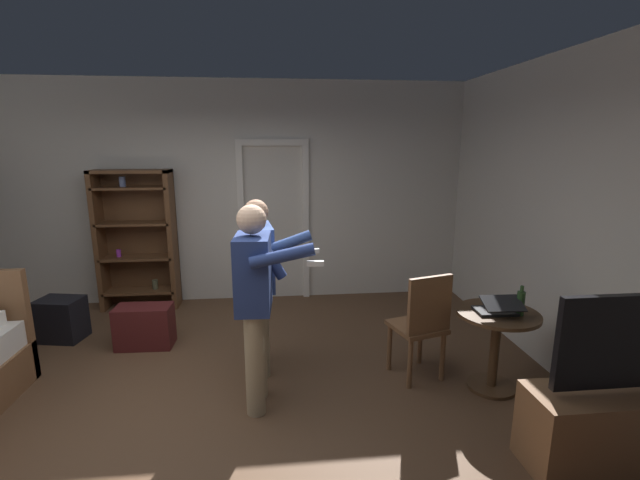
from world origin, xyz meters
The scene contains 14 objects.
ground_plane centered at (0.00, 0.00, 0.00)m, with size 6.91×6.91×0.00m, color brown.
wall_back centered at (0.00, 2.68, 1.43)m, with size 6.52×0.12×2.87m, color beige.
wall_right centered at (3.20, 0.00, 1.43)m, with size 0.12×5.49×2.87m, color beige.
doorway_frame centered at (0.62, 2.60, 1.22)m, with size 0.93×0.08×2.13m.
bookshelf centered at (-1.11, 2.46, 0.95)m, with size 0.95×0.32×1.77m.
tv_flatscreen centered at (2.84, -0.84, 0.34)m, with size 1.22×0.40×1.19m.
side_table centered at (2.48, 0.12, 0.48)m, with size 0.68×0.68×0.70m.
laptop centered at (2.44, 0.08, 0.75)m, with size 0.33×0.34×0.16m.
bottle_on_table centered at (2.62, 0.04, 0.81)m, with size 0.06×0.06×0.25m.
wooden_chair centered at (1.90, 0.33, 0.54)m, with size 0.52×0.52×0.99m.
person_blue_shirt centered at (0.47, 0.09, 0.94)m, with size 0.65×0.58×1.64m.
person_striped_shirt centered at (0.48, 0.66, 0.93)m, with size 0.69×0.64×1.60m.
suitcase_dark centered at (-1.68, 1.52, 0.23)m, with size 0.44×0.33×0.46m, color black.
suitcase_small centered at (-0.74, 1.25, 0.22)m, with size 0.56×0.29×0.44m, color #4C1919.
Camera 1 is at (0.64, -3.11, 2.08)m, focal length 24.33 mm.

